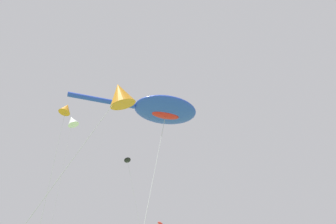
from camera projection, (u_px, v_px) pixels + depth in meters
big_show_kite at (163, 110)px, 18.81m from camera, size 8.40×6.26×13.11m
small_kite_delta_white at (66, 109)px, 18.61m from camera, size 0.98×2.65×13.06m
small_kite_diamond_red at (128, 161)px, 29.33m from camera, size 2.45×4.28×14.59m
small_kite_stunt_black at (120, 94)px, 11.20m from camera, size 4.24×1.34×9.47m
small_kite_triangle_green at (72, 121)px, 31.28m from camera, size 2.14×4.80×19.57m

